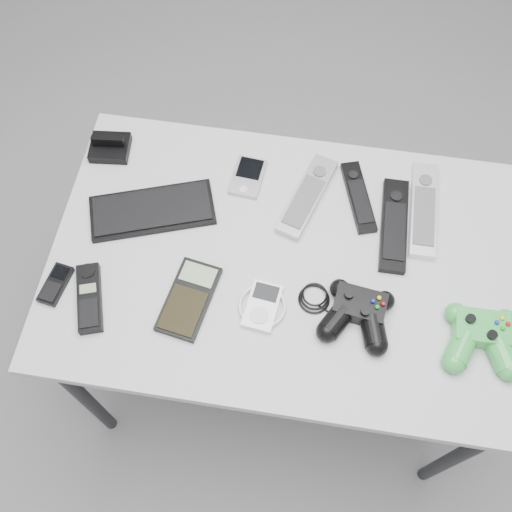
# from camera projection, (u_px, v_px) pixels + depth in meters

# --- Properties ---
(floor) EXTENTS (3.50, 3.50, 0.00)m
(floor) POSITION_uv_depth(u_px,v_px,m) (280.00, 338.00, 1.95)
(floor) COLOR slate
(floor) RESTS_ON ground
(desk) EXTENTS (1.04, 0.67, 0.69)m
(desk) POSITION_uv_depth(u_px,v_px,m) (287.00, 272.00, 1.36)
(desk) COLOR #A4A4A7
(desk) RESTS_ON floor
(pda_keyboard) EXTENTS (0.30, 0.20, 0.02)m
(pda_keyboard) POSITION_uv_depth(u_px,v_px,m) (152.00, 210.00, 1.35)
(pda_keyboard) COLOR black
(pda_keyboard) RESTS_ON desk
(dock_bracket) EXTENTS (0.10, 0.09, 0.05)m
(dock_bracket) POSITION_uv_depth(u_px,v_px,m) (109.00, 144.00, 1.41)
(dock_bracket) COLOR black
(dock_bracket) RESTS_ON desk
(pda) EXTENTS (0.08, 0.11, 0.02)m
(pda) POSITION_uv_depth(u_px,v_px,m) (248.00, 177.00, 1.39)
(pda) COLOR #A2A2A9
(pda) RESTS_ON desk
(remote_silver_a) EXTENTS (0.12, 0.23, 0.02)m
(remote_silver_a) POSITION_uv_depth(u_px,v_px,m) (307.00, 196.00, 1.36)
(remote_silver_a) COLOR #A2A2A9
(remote_silver_a) RESTS_ON desk
(remote_black_a) EXTENTS (0.10, 0.19, 0.02)m
(remote_black_a) POSITION_uv_depth(u_px,v_px,m) (358.00, 197.00, 1.37)
(remote_black_a) COLOR black
(remote_black_a) RESTS_ON desk
(remote_black_b) EXTENTS (0.06, 0.24, 0.02)m
(remote_black_b) POSITION_uv_depth(u_px,v_px,m) (394.00, 225.00, 1.33)
(remote_black_b) COLOR black
(remote_black_b) RESTS_ON desk
(remote_silver_b) EXTENTS (0.06, 0.24, 0.02)m
(remote_silver_b) POSITION_uv_depth(u_px,v_px,m) (424.00, 209.00, 1.35)
(remote_silver_b) COLOR silver
(remote_silver_b) RESTS_ON desk
(mobile_phone) EXTENTS (0.06, 0.10, 0.02)m
(mobile_phone) POSITION_uv_depth(u_px,v_px,m) (56.00, 284.00, 1.27)
(mobile_phone) COLOR black
(mobile_phone) RESTS_ON desk
(cordless_handset) EXTENTS (0.09, 0.16, 0.02)m
(cordless_handset) POSITION_uv_depth(u_px,v_px,m) (89.00, 298.00, 1.25)
(cordless_handset) COLOR black
(cordless_handset) RESTS_ON desk
(calculator) EXTENTS (0.12, 0.19, 0.02)m
(calculator) POSITION_uv_depth(u_px,v_px,m) (189.00, 299.00, 1.25)
(calculator) COLOR black
(calculator) RESTS_ON desk
(mp3_player) EXTENTS (0.11, 0.12, 0.02)m
(mp3_player) POSITION_uv_depth(u_px,v_px,m) (262.00, 306.00, 1.24)
(mp3_player) COLOR white
(mp3_player) RESTS_ON desk
(controller_black) EXTENTS (0.27, 0.19, 0.05)m
(controller_black) POSITION_uv_depth(u_px,v_px,m) (358.00, 312.00, 1.22)
(controller_black) COLOR black
(controller_black) RESTS_ON desk
(controller_green) EXTENTS (0.15, 0.17, 0.05)m
(controller_green) POSITION_uv_depth(u_px,v_px,m) (482.00, 336.00, 1.20)
(controller_green) COLOR #268C37
(controller_green) RESTS_ON desk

